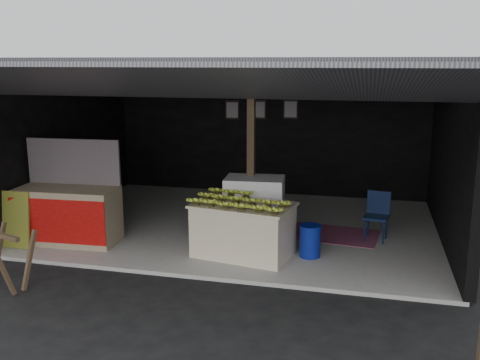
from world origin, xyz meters
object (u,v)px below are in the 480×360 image
(white_crate, at_px, (254,209))
(plastic_chair, at_px, (377,212))
(banana_table, at_px, (243,230))
(water_barrel, at_px, (310,242))
(sawhorse, at_px, (0,253))
(neighbor_stall, at_px, (68,212))

(white_crate, xyz_separation_m, plastic_chair, (1.98, 0.50, -0.05))
(banana_table, relative_size, plastic_chair, 1.99)
(white_crate, bearing_deg, water_barrel, -35.57)
(sawhorse, relative_size, water_barrel, 1.87)
(neighbor_stall, bearing_deg, banana_table, -2.08)
(neighbor_stall, xyz_separation_m, sawhorse, (0.06, -1.76, -0.06))
(white_crate, height_order, plastic_chair, white_crate)
(white_crate, relative_size, neighbor_stall, 0.63)
(water_barrel, relative_size, plastic_chair, 0.58)
(banana_table, bearing_deg, white_crate, 99.44)
(plastic_chair, bearing_deg, water_barrel, -121.76)
(banana_table, height_order, white_crate, white_crate)
(neighbor_stall, relative_size, water_barrel, 3.57)
(sawhorse, bearing_deg, water_barrel, 45.31)
(sawhorse, bearing_deg, banana_table, 50.36)
(water_barrel, bearing_deg, plastic_chair, 47.79)
(plastic_chair, bearing_deg, sawhorse, -136.94)
(neighbor_stall, relative_size, plastic_chair, 2.06)
(sawhorse, bearing_deg, white_crate, 59.97)
(water_barrel, bearing_deg, white_crate, 149.46)
(sawhorse, bearing_deg, neighbor_stall, 109.86)
(sawhorse, height_order, water_barrel, sawhorse)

